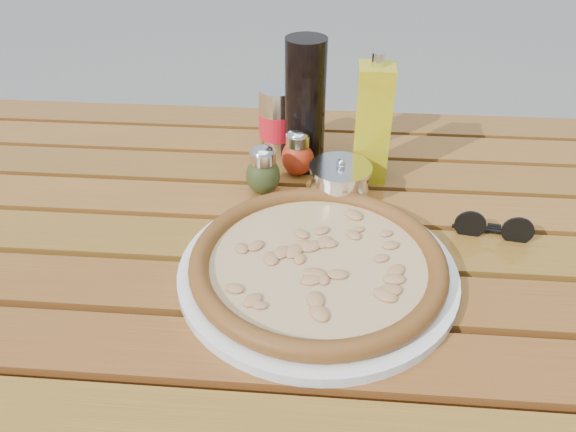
# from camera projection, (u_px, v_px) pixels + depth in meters

# --- Properties ---
(table) EXTENTS (1.40, 0.90, 0.75)m
(table) POSITION_uv_depth(u_px,v_px,m) (287.00, 282.00, 0.83)
(table) COLOR #35190C
(table) RESTS_ON ground
(plate) EXTENTS (0.38, 0.38, 0.01)m
(plate) POSITION_uv_depth(u_px,v_px,m) (317.00, 271.00, 0.73)
(plate) COLOR white
(plate) RESTS_ON table
(pizza) EXTENTS (0.36, 0.36, 0.03)m
(pizza) POSITION_uv_depth(u_px,v_px,m) (318.00, 262.00, 0.72)
(pizza) COLOR beige
(pizza) RESTS_ON plate
(pepper_shaker) EXTENTS (0.07, 0.07, 0.08)m
(pepper_shaker) POSITION_uv_depth(u_px,v_px,m) (298.00, 153.00, 0.93)
(pepper_shaker) COLOR red
(pepper_shaker) RESTS_ON table
(oregano_shaker) EXTENTS (0.06, 0.06, 0.08)m
(oregano_shaker) POSITION_uv_depth(u_px,v_px,m) (263.00, 171.00, 0.88)
(oregano_shaker) COLOR #3B451B
(oregano_shaker) RESTS_ON table
(dark_bottle) EXTENTS (0.08, 0.08, 0.22)m
(dark_bottle) POSITION_uv_depth(u_px,v_px,m) (305.00, 106.00, 0.91)
(dark_bottle) COLOR black
(dark_bottle) RESTS_ON table
(soda_can) EXTENTS (0.09, 0.09, 0.12)m
(soda_can) POSITION_uv_depth(u_px,v_px,m) (278.00, 122.00, 0.98)
(soda_can) COLOR silver
(soda_can) RESTS_ON table
(olive_oil_cruet) EXTENTS (0.06, 0.06, 0.21)m
(olive_oil_cruet) POSITION_uv_depth(u_px,v_px,m) (372.00, 123.00, 0.88)
(olive_oil_cruet) COLOR #AD9D12
(olive_oil_cruet) RESTS_ON table
(parmesan_tin) EXTENTS (0.12, 0.12, 0.07)m
(parmesan_tin) POSITION_uv_depth(u_px,v_px,m) (340.00, 182.00, 0.86)
(parmesan_tin) COLOR silver
(parmesan_tin) RESTS_ON table
(sunglasses) EXTENTS (0.11, 0.04, 0.04)m
(sunglasses) POSITION_uv_depth(u_px,v_px,m) (493.00, 228.00, 0.79)
(sunglasses) COLOR black
(sunglasses) RESTS_ON table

